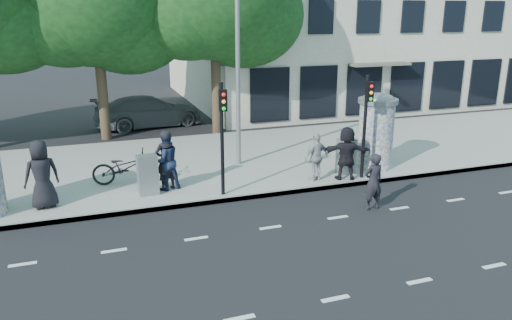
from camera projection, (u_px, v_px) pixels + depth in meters
name	position (u px, v px, depth m)	size (l,w,h in m)	color
ground	(291.00, 251.00, 11.90)	(120.00, 120.00, 0.00)	black
sidewalk	(212.00, 162.00, 18.65)	(40.00, 8.00, 0.15)	gray
curb	(245.00, 197.00, 15.09)	(40.00, 0.10, 0.16)	slate
lane_dash_near	(335.00, 299.00, 9.91)	(32.00, 0.12, 0.01)	silver
lane_dash_far	(270.00, 228.00, 13.17)	(32.00, 0.12, 0.01)	silver
ad_column_right	(376.00, 129.00, 17.36)	(1.36, 1.36, 2.65)	beige
traffic_pole_near	(222.00, 128.00, 14.50)	(0.22, 0.31, 3.40)	black
traffic_pole_far	(366.00, 117.00, 16.02)	(0.22, 0.31, 3.40)	black
street_lamp	(238.00, 32.00, 16.77)	(0.25, 0.93, 8.00)	slate
building	(342.00, 2.00, 32.06)	(20.30, 15.85, 12.00)	#ACA690
ped_a	(42.00, 174.00, 13.86)	(0.96, 0.62, 1.96)	black
ped_b	(166.00, 160.00, 15.29)	(0.69, 0.45, 1.89)	black
ped_c	(166.00, 161.00, 15.32)	(0.89, 0.69, 1.83)	#192340
ped_e	(316.00, 157.00, 16.16)	(0.93, 0.53, 1.60)	#9E9EA1
ped_f	(346.00, 153.00, 16.26)	(1.65, 0.59, 1.78)	black
man_road	(373.00, 182.00, 14.17)	(0.61, 0.40, 1.66)	black
bicycle	(126.00, 167.00, 15.91)	(2.08, 0.73, 1.10)	black
cabinet_left	(148.00, 175.00, 14.98)	(0.59, 0.43, 1.22)	gray
cabinet_right	(346.00, 156.00, 16.95)	(0.58, 0.42, 1.20)	slate
car_right	(149.00, 111.00, 24.44)	(5.22, 2.12, 1.52)	#525559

